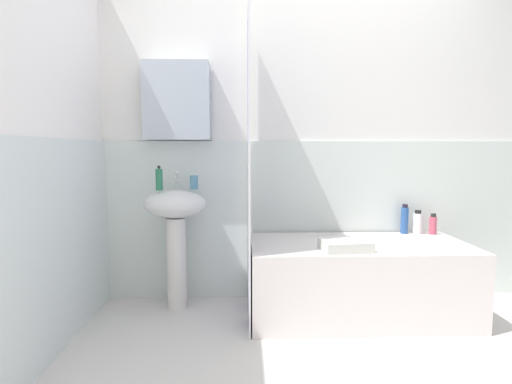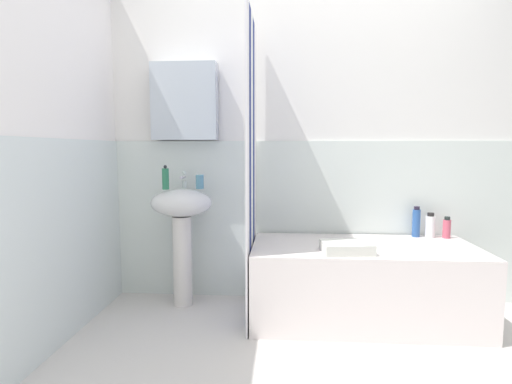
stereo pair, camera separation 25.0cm
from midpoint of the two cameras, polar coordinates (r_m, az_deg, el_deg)
wall_back_tiled at (r=3.05m, az=10.06°, el=6.04°), size 3.60×0.18×2.40m
wall_left_tiled at (r=2.43m, az=-25.52°, el=5.03°), size 0.07×1.81×2.40m
sink at (r=2.91m, az=-8.14°, el=-4.06°), size 0.44×0.34×0.86m
faucet at (r=2.95m, az=-7.88°, el=1.76°), size 0.03×0.12×0.12m
soap_dispenser at (r=2.86m, az=-10.35°, el=1.90°), size 0.05×0.05×0.17m
toothbrush_cup at (r=2.88m, az=-5.57°, el=1.45°), size 0.06×0.06×0.10m
bathtub at (r=2.86m, az=17.45°, el=-12.21°), size 1.46×0.70×0.51m
shower_curtain at (r=2.64m, az=2.02°, el=3.11°), size 0.01×0.70×2.00m
conditioner_bottle at (r=3.22m, az=27.58°, el=-4.60°), size 0.05×0.05×0.15m
lotion_bottle at (r=3.19m, az=25.66°, el=-4.38°), size 0.07×0.07×0.18m
shampoo_bottle at (r=3.17m, az=24.00°, el=-3.99°), size 0.06×0.06×0.22m
towel_folded at (r=2.56m, az=15.55°, el=-7.63°), size 0.32×0.25×0.06m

